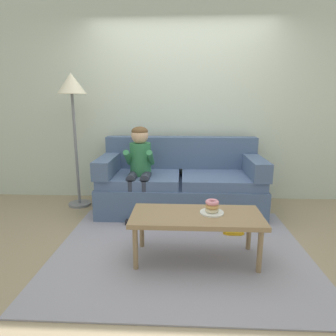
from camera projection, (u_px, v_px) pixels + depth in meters
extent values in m
plane|color=#9E896B|center=(181.00, 238.00, 3.02)|extent=(10.00, 10.00, 0.00)
cube|color=beige|center=(182.00, 101.00, 4.07)|extent=(8.00, 0.10, 2.80)
cube|color=#9993A3|center=(181.00, 250.00, 2.77)|extent=(2.37, 1.94, 0.01)
cube|color=slate|center=(181.00, 197.00, 3.76)|extent=(2.04, 0.90, 0.38)
cube|color=slate|center=(141.00, 179.00, 3.68)|extent=(0.98, 0.74, 0.12)
cube|color=slate|center=(221.00, 180.00, 3.63)|extent=(0.98, 0.74, 0.12)
cube|color=slate|center=(181.00, 152.00, 3.98)|extent=(2.04, 0.20, 0.43)
cube|color=slate|center=(109.00, 164.00, 3.71)|extent=(0.20, 0.90, 0.22)
cube|color=slate|center=(254.00, 166.00, 3.62)|extent=(0.20, 0.90, 0.22)
cube|color=#937551|center=(197.00, 216.00, 2.53)|extent=(1.14, 0.51, 0.04)
cylinder|color=#937551|center=(136.00, 249.00, 2.41)|extent=(0.04, 0.04, 0.39)
cylinder|color=#937551|center=(260.00, 252.00, 2.36)|extent=(0.04, 0.04, 0.39)
cylinder|color=#937551|center=(142.00, 229.00, 2.79)|extent=(0.04, 0.04, 0.39)
cylinder|color=#937551|center=(249.00, 231.00, 2.74)|extent=(0.04, 0.04, 0.39)
cylinder|color=#337A4C|center=(141.00, 159.00, 3.59)|extent=(0.26, 0.26, 0.40)
sphere|color=#DBAD89|center=(140.00, 135.00, 3.50)|extent=(0.21, 0.21, 0.21)
ellipsoid|color=brown|center=(140.00, 131.00, 3.49)|extent=(0.20, 0.20, 0.12)
cylinder|color=#333847|center=(133.00, 177.00, 3.49)|extent=(0.11, 0.30, 0.11)
cylinder|color=#333847|center=(131.00, 199.00, 3.39)|extent=(0.09, 0.09, 0.44)
cube|color=black|center=(131.00, 221.00, 3.40)|extent=(0.10, 0.20, 0.06)
cylinder|color=#337A4C|center=(128.00, 158.00, 3.48)|extent=(0.07, 0.29, 0.23)
cylinder|color=#333847|center=(146.00, 177.00, 3.48)|extent=(0.11, 0.30, 0.11)
cylinder|color=#333847|center=(145.00, 199.00, 3.39)|extent=(0.09, 0.09, 0.44)
cube|color=black|center=(145.00, 221.00, 3.39)|extent=(0.10, 0.20, 0.06)
cylinder|color=#337A4C|center=(151.00, 158.00, 3.47)|extent=(0.07, 0.29, 0.23)
cylinder|color=white|center=(212.00, 213.00, 2.55)|extent=(0.21, 0.21, 0.01)
torus|color=beige|center=(212.00, 210.00, 2.54)|extent=(0.17, 0.17, 0.04)
torus|color=tan|center=(212.00, 206.00, 2.53)|extent=(0.16, 0.16, 0.04)
torus|color=pink|center=(212.00, 202.00, 2.53)|extent=(0.12, 0.12, 0.04)
cube|color=gold|center=(234.00, 233.00, 3.09)|extent=(0.16, 0.09, 0.05)
cylinder|color=gold|center=(226.00, 233.00, 3.10)|extent=(0.06, 0.06, 0.05)
cylinder|color=gold|center=(242.00, 233.00, 3.09)|extent=(0.06, 0.06, 0.05)
cylinder|color=slate|center=(80.00, 204.00, 4.00)|extent=(0.30, 0.30, 0.03)
cylinder|color=slate|center=(76.00, 149.00, 3.83)|extent=(0.04, 0.04, 1.51)
cone|color=beige|center=(71.00, 83.00, 3.64)|extent=(0.37, 0.37, 0.26)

